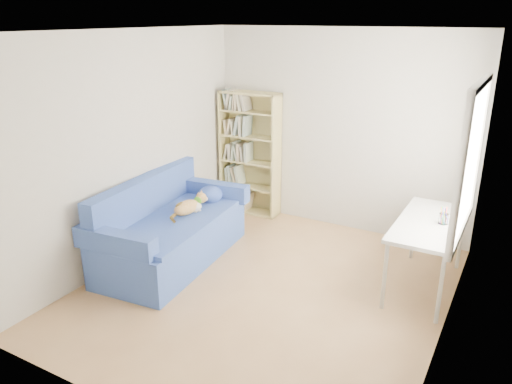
{
  "coord_description": "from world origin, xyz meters",
  "views": [
    {
      "loc": [
        2.16,
        -4.08,
        2.73
      ],
      "look_at": [
        -0.42,
        0.53,
        0.85
      ],
      "focal_mm": 35.0,
      "sensor_mm": 36.0,
      "label": 1
    }
  ],
  "objects_px": {
    "sofa": "(170,231)",
    "bookshelf": "(250,158)",
    "desk": "(429,227)",
    "pen_cup": "(444,217)"
  },
  "relations": [
    {
      "from": "sofa",
      "to": "bookshelf",
      "type": "distance_m",
      "value": 1.83
    },
    {
      "from": "bookshelf",
      "to": "desk",
      "type": "relative_size",
      "value": 1.3
    },
    {
      "from": "bookshelf",
      "to": "desk",
      "type": "height_order",
      "value": "bookshelf"
    },
    {
      "from": "desk",
      "to": "sofa",
      "type": "bearing_deg",
      "value": -164.02
    },
    {
      "from": "sofa",
      "to": "bookshelf",
      "type": "xyz_separation_m",
      "value": [
        0.06,
        1.77,
        0.45
      ]
    },
    {
      "from": "sofa",
      "to": "pen_cup",
      "type": "bearing_deg",
      "value": 10.08
    },
    {
      "from": "pen_cup",
      "to": "desk",
      "type": "bearing_deg",
      "value": -175.02
    },
    {
      "from": "bookshelf",
      "to": "desk",
      "type": "distance_m",
      "value": 2.86
    },
    {
      "from": "bookshelf",
      "to": "desk",
      "type": "xyz_separation_m",
      "value": [
        2.68,
        -0.99,
        -0.12
      ]
    },
    {
      "from": "desk",
      "to": "pen_cup",
      "type": "distance_m",
      "value": 0.18
    }
  ]
}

